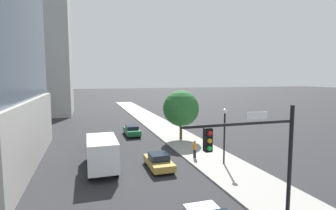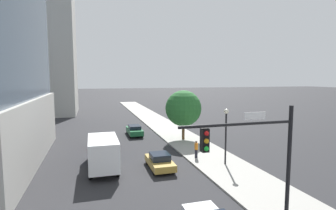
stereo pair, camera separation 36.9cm
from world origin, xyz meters
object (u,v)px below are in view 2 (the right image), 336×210
car_red (100,141)px  pedestrian_orange_shirt (196,149)px  car_gold (160,161)px  street_tree (183,108)px  box_truck (103,150)px  construction_building (37,35)px  street_lamp (226,128)px  traffic_light_pole (256,152)px  car_green (134,130)px

car_red → pedestrian_orange_shirt: bearing=-39.2°
car_red → car_gold: car_red is taller
car_red → street_tree: bearing=3.1°
street_tree → box_truck: street_tree is taller
construction_building → street_lamp: 50.19m
traffic_light_pole → construction_building: bearing=108.9°
pedestrian_orange_shirt → car_gold: bearing=-158.5°
street_lamp → box_truck: bearing=168.2°
street_lamp → car_gold: (-6.03, 0.91, -2.89)m
street_lamp → pedestrian_orange_shirt: size_ratio=3.00×
traffic_light_pole → car_gold: size_ratio=1.57×
street_lamp → pedestrian_orange_shirt: 4.06m
pedestrian_orange_shirt → traffic_light_pole: bearing=-100.7°
car_green → box_truck: box_truck is taller
construction_building → street_tree: bearing=-55.2°
car_red → box_truck: bearing=-90.0°
car_gold → street_tree: bearing=59.6°
car_gold → pedestrian_orange_shirt: 4.51m
traffic_light_pole → street_lamp: size_ratio=1.29×
construction_building → pedestrian_orange_shirt: size_ratio=24.62×
construction_building → box_truck: size_ratio=5.81×
car_red → car_green: 7.19m
traffic_light_pole → car_red: bearing=107.5°
street_lamp → car_gold: bearing=171.4°
construction_building → car_green: (16.63, -27.37, -16.69)m
car_red → street_lamp: bearing=-42.3°
box_truck → car_red: bearing=90.0°
traffic_light_pole → pedestrian_orange_shirt: size_ratio=3.86×
car_red → box_truck: 7.73m
car_green → box_truck: 13.86m
traffic_light_pole → car_gold: traffic_light_pole is taller
construction_building → traffic_light_pole: 57.87m
construction_building → pedestrian_orange_shirt: bearing=-62.5°
traffic_light_pole → car_green: (-1.66, 26.01, -3.86)m
construction_building → traffic_light_pole: bearing=-71.1°
car_gold → box_truck: box_truck is taller
car_green → car_gold: bearing=-90.0°
street_lamp → box_truck: (-10.91, 2.28, -1.89)m
street_tree → box_truck: bearing=-142.0°
construction_building → box_truck: construction_building is taller
car_green → car_red: bearing=-132.8°
traffic_light_pole → box_truck: size_ratio=0.91×
traffic_light_pole → street_lamp: traffic_light_pole is taller
car_green → pedestrian_orange_shirt: (4.18, -12.66, 0.28)m
traffic_light_pole → pedestrian_orange_shirt: 14.05m
car_green → pedestrian_orange_shirt: size_ratio=2.70×
traffic_light_pole → car_red: (-6.55, 20.74, -3.89)m
street_tree → box_truck: (-10.52, -8.23, -2.49)m
car_gold → box_truck: 5.17m
car_gold → pedestrian_orange_shirt: pedestrian_orange_shirt is taller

